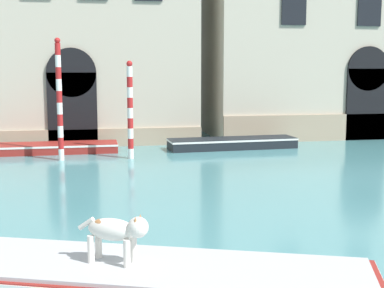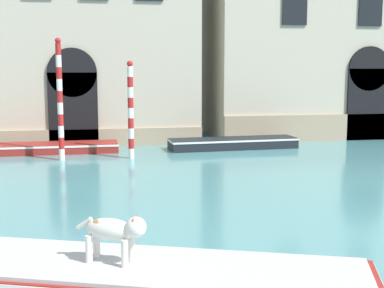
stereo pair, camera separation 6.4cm
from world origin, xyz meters
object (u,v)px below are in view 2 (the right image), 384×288
object	(u,v)px
boat_foreground	(132,279)
boat_moored_near_palazzo	(50,148)
dog_on_deck	(115,231)
mooring_pole_0	(60,99)
mooring_pole_2	(131,110)
boat_moored_far	(233,143)

from	to	relation	value
boat_foreground	boat_moored_near_palazzo	size ratio (longest dim) A/B	1.36
boat_foreground	dog_on_deck	xyz separation A→B (m)	(-0.25, 0.06, 0.77)
boat_foreground	mooring_pole_0	xyz separation A→B (m)	(-1.82, 12.89, 2.05)
mooring_pole_2	mooring_pole_0	bearing A→B (deg)	177.82
boat_moored_far	mooring_pole_2	world-z (taller)	mooring_pole_2
boat_foreground	dog_on_deck	size ratio (longest dim) A/B	7.11
dog_on_deck	mooring_pole_2	xyz separation A→B (m)	(1.08, 12.73, 0.85)
mooring_pole_0	mooring_pole_2	xyz separation A→B (m)	(2.66, -0.10, -0.42)
boat_moored_near_palazzo	mooring_pole_0	world-z (taller)	mooring_pole_0
mooring_pole_0	boat_moored_far	bearing A→B (deg)	13.45
boat_moored_far	mooring_pole_0	distance (m)	7.74
boat_foreground	mooring_pole_0	bearing A→B (deg)	118.20
mooring_pole_2	boat_moored_near_palazzo	bearing A→B (deg)	147.39
dog_on_deck	boat_moored_near_palazzo	xyz separation A→B (m)	(-2.16, 14.80, -0.86)
dog_on_deck	boat_moored_near_palazzo	bearing A→B (deg)	127.49
boat_moored_near_palazzo	boat_moored_far	size ratio (longest dim) A/B	0.98
mooring_pole_0	mooring_pole_2	distance (m)	2.69
mooring_pole_0	mooring_pole_2	size ratio (longest dim) A/B	1.22
boat_foreground	mooring_pole_2	xyz separation A→B (m)	(0.83, 12.79, 1.62)
boat_moored_near_palazzo	boat_moored_far	distance (m)	7.83
dog_on_deck	mooring_pole_2	world-z (taller)	mooring_pole_2
boat_moored_near_palazzo	boat_moored_far	world-z (taller)	boat_moored_far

